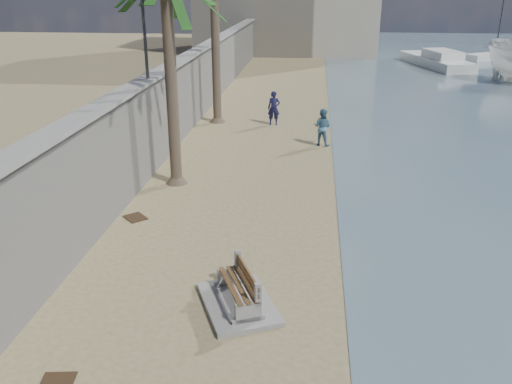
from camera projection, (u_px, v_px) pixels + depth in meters
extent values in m
cube|color=gray|center=(193.00, 89.00, 28.29)|extent=(0.45, 70.00, 3.50)
cube|color=gray|center=(192.00, 53.00, 27.63)|extent=(0.80, 70.00, 0.12)
cube|color=gray|center=(238.00, 304.00, 12.51)|extent=(2.26, 2.62, 0.12)
cylinder|color=brown|center=(171.00, 83.00, 18.80)|extent=(0.42, 0.42, 7.39)
cylinder|color=brown|center=(215.00, 38.00, 27.26)|extent=(0.44, 0.44, 8.61)
cylinder|color=#2D2D33|center=(143.00, 8.00, 19.28)|extent=(0.12, 0.12, 5.00)
imported|color=#141437|center=(274.00, 106.00, 27.92)|extent=(0.73, 0.51, 2.00)
imported|color=teal|center=(322.00, 125.00, 24.44)|extent=(1.11, 1.00, 1.88)
cube|color=silver|center=(495.00, 56.00, 51.73)|extent=(6.51, 5.20, 0.70)
cylinder|color=#2D2D33|center=(503.00, 5.00, 50.04)|extent=(0.12, 0.12, 8.76)
cube|color=#382616|center=(58.00, 381.00, 10.16)|extent=(0.68, 0.58, 0.03)
cube|color=#382616|center=(135.00, 217.00, 17.17)|extent=(0.89, 0.89, 0.03)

